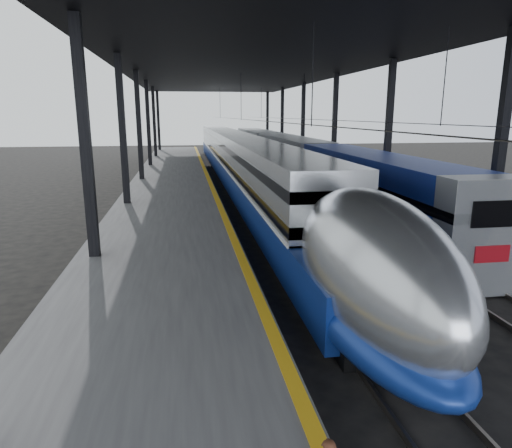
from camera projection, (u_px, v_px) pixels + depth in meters
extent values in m
plane|color=black|center=(285.00, 334.00, 12.50)|extent=(160.00, 160.00, 0.00)
cube|color=#4C4C4F|center=(171.00, 195.00, 31.05)|extent=(6.00, 80.00, 1.00)
cube|color=gold|center=(212.00, 187.00, 31.36)|extent=(0.30, 80.00, 0.01)
cube|color=slate|center=(241.00, 199.00, 31.88)|extent=(0.08, 80.00, 0.16)
cube|color=slate|center=(261.00, 199.00, 32.10)|extent=(0.08, 80.00, 0.16)
cube|color=slate|center=(310.00, 197.00, 32.64)|extent=(0.08, 80.00, 0.16)
cube|color=slate|center=(329.00, 197.00, 32.86)|extent=(0.08, 80.00, 0.16)
cube|color=black|center=(87.00, 156.00, 15.36)|extent=(0.35, 0.35, 9.00)
cube|color=black|center=(500.00, 151.00, 17.71)|extent=(0.35, 0.35, 9.00)
cube|color=black|center=(123.00, 140.00, 24.96)|extent=(0.35, 0.35, 9.00)
cube|color=black|center=(388.00, 138.00, 27.31)|extent=(0.35, 0.35, 9.00)
cube|color=black|center=(139.00, 133.00, 34.56)|extent=(0.35, 0.35, 9.00)
cube|color=black|center=(334.00, 132.00, 36.91)|extent=(0.35, 0.35, 9.00)
cube|color=black|center=(149.00, 129.00, 44.16)|extent=(0.35, 0.35, 9.00)
cube|color=black|center=(303.00, 128.00, 46.51)|extent=(0.35, 0.35, 9.00)
cube|color=black|center=(154.00, 126.00, 53.76)|extent=(0.35, 0.35, 9.00)
cube|color=black|center=(282.00, 126.00, 56.11)|extent=(0.35, 0.35, 9.00)
cube|color=black|center=(159.00, 124.00, 63.36)|extent=(0.35, 0.35, 9.00)
cube|color=black|center=(267.00, 124.00, 65.71)|extent=(0.35, 0.35, 9.00)
cube|color=black|center=(249.00, 61.00, 29.82)|extent=(18.00, 75.00, 0.45)
cylinder|color=slate|center=(251.00, 120.00, 30.71)|extent=(0.03, 74.00, 0.03)
cylinder|color=slate|center=(322.00, 120.00, 31.48)|extent=(0.03, 74.00, 0.03)
cube|color=silver|center=(234.00, 155.00, 41.73)|extent=(2.83, 57.00, 3.90)
cube|color=navy|center=(236.00, 170.00, 40.58)|extent=(2.91, 62.00, 1.51)
cube|color=silver|center=(234.00, 160.00, 41.83)|extent=(2.93, 57.00, 0.10)
cube|color=black|center=(234.00, 143.00, 41.47)|extent=(2.87, 57.00, 0.41)
cube|color=black|center=(234.00, 155.00, 41.73)|extent=(2.87, 57.00, 0.41)
ellipsoid|color=silver|center=(371.00, 268.00, 11.52)|extent=(2.83, 8.40, 3.90)
ellipsoid|color=navy|center=(368.00, 309.00, 11.79)|extent=(2.91, 8.40, 1.66)
ellipsoid|color=black|center=(426.00, 273.00, 8.84)|extent=(1.46, 2.20, 0.88)
cube|color=black|center=(366.00, 336.00, 11.97)|extent=(2.15, 2.60, 0.40)
cube|color=black|center=(248.00, 195.00, 33.09)|extent=(2.15, 2.60, 0.40)
cube|color=navy|center=(376.00, 193.00, 23.02)|extent=(2.81, 18.00, 3.81)
cube|color=gray|center=(481.00, 235.00, 14.96)|extent=(2.86, 1.20, 3.86)
cube|color=black|center=(497.00, 214.00, 14.17)|extent=(1.70, 0.06, 0.85)
cube|color=#A70C16|center=(492.00, 254.00, 14.47)|extent=(1.20, 0.06, 0.55)
cube|color=gray|center=(290.00, 158.00, 41.27)|extent=(2.81, 18.00, 3.81)
cube|color=gray|center=(257.00, 145.00, 59.51)|extent=(2.81, 18.00, 3.81)
cube|color=black|center=(437.00, 265.00, 17.69)|extent=(2.20, 2.40, 0.36)
cube|color=black|center=(298.00, 183.00, 38.81)|extent=(2.20, 2.40, 0.36)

